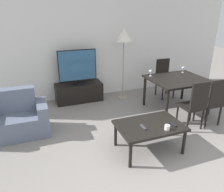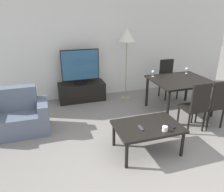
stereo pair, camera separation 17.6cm
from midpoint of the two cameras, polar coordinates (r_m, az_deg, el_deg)
wall_back at (r=5.54m, az=-2.13°, el=13.82°), size 7.44×0.06×2.70m
armchair at (r=4.29m, az=-22.39°, el=-5.20°), size 1.10×0.62×0.82m
tv_stand at (r=5.41m, az=-6.98°, el=1.13°), size 1.11×0.45×0.45m
tv at (r=5.22m, az=-7.29°, el=7.59°), size 0.89×0.31×0.81m
coffee_table at (r=3.47m, az=10.73°, el=-8.27°), size 1.02×0.69×0.46m
dining_table at (r=4.90m, az=18.34°, el=3.21°), size 1.19×1.03×0.73m
dining_chair_near at (r=4.22m, az=22.18°, el=-2.23°), size 0.40×0.40×0.95m
dining_chair_far at (r=5.70m, az=15.19°, el=4.76°), size 0.40×0.40×0.95m
dining_chair_near_right at (r=4.49m, az=26.32°, el=-1.49°), size 0.40×0.40×0.95m
floor_lamp at (r=5.20m, az=4.91°, el=15.00°), size 0.38×0.38×1.72m
remote_primary at (r=3.34m, az=9.06°, el=-8.25°), size 0.04×0.15×0.02m
remote_secondary at (r=3.50m, az=16.71°, el=-7.47°), size 0.04×0.15×0.02m
cup_white_near at (r=3.34m, az=15.14°, el=-8.27°), size 0.08×0.08×0.08m
wine_glass_left at (r=5.34m, az=19.86°, el=6.59°), size 0.07×0.07×0.15m
wine_glass_center at (r=4.89m, az=11.70°, el=6.10°), size 0.07×0.07×0.15m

